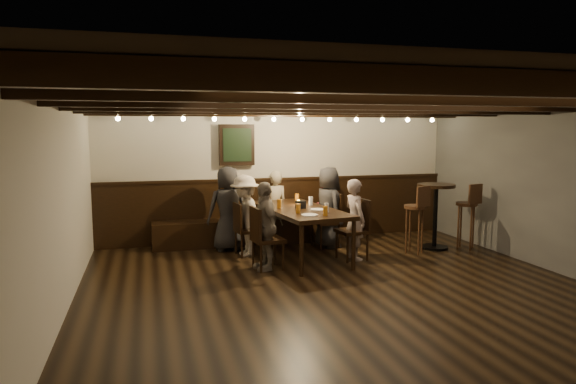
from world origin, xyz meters
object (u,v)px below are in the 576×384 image
object	(u,v)px
dining_table	(299,212)
person_bench_centre	(275,207)
person_left_far	(265,226)
bar_stool_left	(415,228)
person_right_far	(355,219)
chair_right_near	(326,231)
person_left_near	(245,215)
chair_left_near	(247,239)
person_bench_left	(228,209)
bar_stool_right	(466,225)
person_right_near	(328,207)
person_bench_right	(324,207)
chair_left_far	(267,250)
chair_right_far	(353,241)
high_top_table	(436,206)

from	to	relation	value
dining_table	person_bench_centre	size ratio (longest dim) A/B	1.71
person_left_far	bar_stool_left	world-z (taller)	person_left_far
person_right_far	bar_stool_left	size ratio (longest dim) A/B	1.12
chair_right_near	person_left_near	world-z (taller)	person_left_near
dining_table	chair_right_near	distance (m)	0.96
person_bench_centre	person_right_far	world-z (taller)	person_bench_centre
chair_left_near	bar_stool_left	size ratio (longest dim) A/B	0.76
person_bench_left	person_left_near	size ratio (longest dim) A/B	1.09
bar_stool_right	bar_stool_left	bearing A→B (deg)	166.54
person_bench_left	person_left_far	distance (m)	1.36
person_right_far	person_right_near	bearing A→B (deg)	0.00
person_bench_centre	person_bench_right	distance (m)	0.91
person_bench_centre	person_left_far	distance (m)	1.68
person_left_far	bar_stool_left	xyz separation A→B (m)	(2.58, 0.29, -0.22)
chair_left_far	chair_right_far	size ratio (longest dim) A/B	0.97
person_right_near	bar_stool_left	bearing A→B (deg)	-130.90
chair_left_near	person_bench_right	xyz separation A→B (m)	(1.54, 0.66, 0.37)
dining_table	person_bench_right	xyz separation A→B (m)	(0.77, 1.01, -0.09)
high_top_table	person_right_far	bearing A→B (deg)	-169.34
chair_left_near	chair_right_far	world-z (taller)	chair_right_far
chair_right_near	person_bench_centre	world-z (taller)	person_bench_centre
person_left_far	high_top_table	bearing A→B (deg)	91.59
person_bench_right	high_top_table	bearing A→B (deg)	139.31
person_left_near	high_top_table	distance (m)	3.22
bar_stool_left	person_right_far	bearing A→B (deg)	164.75
person_left_near	person_right_far	world-z (taller)	person_left_near
person_bench_left	bar_stool_right	xyz separation A→B (m)	(3.91, -0.98, -0.29)
chair_right_far	person_bench_left	distance (m)	2.15
person_left_near	person_left_far	distance (m)	0.90
dining_table	person_right_far	distance (m)	0.88
chair_right_near	person_bench_centre	size ratio (longest dim) A/B	0.72
chair_left_far	person_bench_left	bearing A→B (deg)	-172.38
person_left_near	person_bench_centre	bearing A→B (deg)	128.66
chair_right_near	person_left_far	xyz separation A→B (m)	(-1.34, -1.09, 0.36)
person_left_far	person_right_far	bearing A→B (deg)	90.00
bar_stool_left	high_top_table	bearing A→B (deg)	2.31
chair_right_near	person_left_near	xyz separation A→B (m)	(-1.46, -0.19, 0.37)
person_left_near	person_right_far	bearing A→B (deg)	59.04
chair_left_near	chair_right_near	size ratio (longest dim) A/B	0.92
chair_right_far	bar_stool_left	size ratio (longest dim) A/B	0.84
chair_right_near	person_bench_left	bearing A→B (deg)	74.47
chair_right_far	person_bench_left	size ratio (longest dim) A/B	0.67
person_left_near	bar_stool_right	xyz separation A→B (m)	(3.70, -0.55, -0.23)
chair_left_near	person_right_near	distance (m)	1.53
person_bench_right	dining_table	bearing A→B (deg)	45.00
person_left_near	bar_stool_left	bearing A→B (deg)	69.89
person_bench_left	chair_left_near	bearing A→B (deg)	112.02
person_bench_centre	person_left_near	size ratio (longest dim) A/B	1.00
chair_left_near	person_left_near	xyz separation A→B (m)	(-0.03, -0.00, 0.39)
person_bench_right	bar_stool_left	world-z (taller)	person_bench_right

